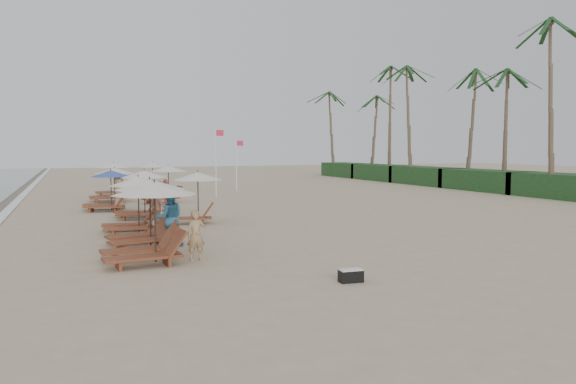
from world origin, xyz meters
name	(u,v)px	position (x,y,z in m)	size (l,w,h in m)	color
ground	(305,235)	(0.00, 0.00, 0.00)	(160.00, 160.00, 0.00)	tan
foam_line	(0,218)	(-11.20, 10.00, 0.01)	(0.50, 140.00, 0.02)	white
shrub_hedge	(488,180)	(22.00, 14.50, 0.80)	(3.20, 53.00, 1.60)	#193D1C
palm_row	(482,63)	(21.91, 15.40, 9.91)	(7.00, 52.00, 12.30)	brown
lounger_station_0	(146,223)	(-6.15, -2.67, 1.13)	(2.81, 2.44, 2.29)	brown
lounger_station_1	(143,213)	(-5.88, 0.15, 1.11)	(2.72, 2.35, 2.23)	brown
lounger_station_2	(132,205)	(-5.91, 3.17, 1.08)	(2.58, 2.22, 2.17)	brown
lounger_station_3	(139,195)	(-5.13, 7.49, 1.10)	(2.56, 2.17, 2.25)	brown
lounger_station_4	(106,192)	(-6.39, 11.42, 0.98)	(2.58, 2.45, 2.13)	brown
lounger_station_5	(110,185)	(-5.82, 16.33, 1.02)	(2.82, 2.43, 2.07)	brown
lounger_station_6	(111,177)	(-5.43, 21.04, 1.31)	(2.55, 2.46, 2.29)	brown
inland_station_0	(194,192)	(-3.11, 4.93, 1.38)	(2.71, 2.24, 2.22)	brown
inland_station_1	(164,182)	(-2.86, 14.41, 1.27)	(2.91, 2.24, 2.22)	brown
inland_station_2	(151,173)	(-2.50, 22.91, 1.47)	(2.54, 2.24, 2.22)	brown
beachgoer_near	(196,235)	(-4.77, -2.96, 0.74)	(0.54, 0.35, 1.48)	#A48259
beachgoer_mid_a	(170,218)	(-5.08, -0.31, 0.96)	(0.93, 0.72, 1.91)	teal
beachgoer_mid_b	(159,204)	(-4.58, 5.30, 0.85)	(1.10, 0.63, 1.70)	brown
beachgoer_far_a	(166,195)	(-3.54, 9.82, 0.84)	(0.98, 0.41, 1.68)	#CA5950
beachgoer_far_b	(119,194)	(-5.75, 11.06, 0.91)	(0.89, 0.58, 1.82)	#9F7456
duffel_bag	(351,275)	(-1.83, -6.88, 0.16)	(0.60, 0.34, 0.32)	black
flag_pole_near	(216,158)	(1.09, 17.24, 2.61)	(0.60, 0.08, 4.72)	silver
flag_pole_far	(237,161)	(3.88, 21.70, 2.28)	(0.60, 0.08, 4.08)	silver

